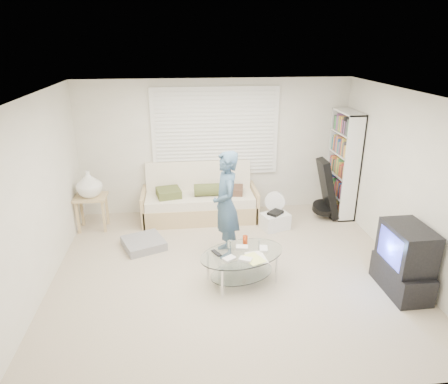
{
  "coord_description": "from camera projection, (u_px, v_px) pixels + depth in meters",
  "views": [
    {
      "loc": [
        -0.64,
        -4.96,
        3.17
      ],
      "look_at": [
        -0.06,
        0.3,
        1.11
      ],
      "focal_mm": 32.0,
      "sensor_mm": 36.0,
      "label": 1
    }
  ],
  "objects": [
    {
      "name": "ground",
      "position": [
        230.0,
        270.0,
        5.81
      ],
      "size": [
        5.0,
        5.0,
        0.0
      ],
      "primitive_type": "plane",
      "color": "tan",
      "rests_on": "ground"
    },
    {
      "name": "room_shell",
      "position": [
        226.0,
        153.0,
        5.66
      ],
      "size": [
        5.02,
        4.52,
        2.51
      ],
      "color": "beige",
      "rests_on": "ground"
    },
    {
      "name": "window_blinds",
      "position": [
        215.0,
        132.0,
        7.29
      ],
      "size": [
        2.32,
        0.08,
        1.62
      ],
      "color": "silver",
      "rests_on": "ground"
    },
    {
      "name": "futon_sofa",
      "position": [
        200.0,
        201.0,
        7.39
      ],
      "size": [
        2.09,
        0.84,
        1.02
      ],
      "color": "tan",
      "rests_on": "ground"
    },
    {
      "name": "grey_floor_pillow",
      "position": [
        144.0,
        243.0,
        6.43
      ],
      "size": [
        0.78,
        0.78,
        0.14
      ],
      "primitive_type": "cube",
      "rotation": [
        0.0,
        0.0,
        0.39
      ],
      "color": "gray",
      "rests_on": "ground"
    },
    {
      "name": "side_table",
      "position": [
        89.0,
        186.0,
        6.79
      ],
      "size": [
        0.54,
        0.44,
        1.07
      ],
      "color": "tan",
      "rests_on": "ground"
    },
    {
      "name": "bookshelf",
      "position": [
        343.0,
        164.0,
        7.36
      ],
      "size": [
        0.31,
        0.82,
        1.95
      ],
      "color": "white",
      "rests_on": "ground"
    },
    {
      "name": "guitar_case",
      "position": [
        326.0,
        193.0,
        7.3
      ],
      "size": [
        0.45,
        0.42,
        1.12
      ],
      "color": "black",
      "rests_on": "ground"
    },
    {
      "name": "floor_fan",
      "position": [
        274.0,
        204.0,
        7.19
      ],
      "size": [
        0.37,
        0.24,
        0.6
      ],
      "color": "white",
      "rests_on": "ground"
    },
    {
      "name": "storage_bin",
      "position": [
        275.0,
        221.0,
        7.03
      ],
      "size": [
        0.54,
        0.45,
        0.33
      ],
      "color": "white",
      "rests_on": "ground"
    },
    {
      "name": "tv_unit",
      "position": [
        404.0,
        260.0,
        5.19
      ],
      "size": [
        0.49,
        0.86,
        0.93
      ],
      "color": "black",
      "rests_on": "ground"
    },
    {
      "name": "coffee_table",
      "position": [
        242.0,
        258.0,
        5.43
      ],
      "size": [
        1.37,
        1.11,
        0.56
      ],
      "color": "silver",
      "rests_on": "ground"
    },
    {
      "name": "standing_person",
      "position": [
        226.0,
        205.0,
        5.94
      ],
      "size": [
        0.44,
        0.63,
        1.66
      ],
      "primitive_type": "imported",
      "rotation": [
        0.0,
        0.0,
        -1.49
      ],
      "color": "#2F4C67",
      "rests_on": "ground"
    }
  ]
}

